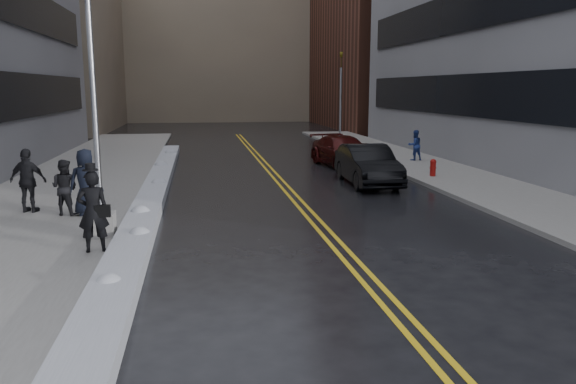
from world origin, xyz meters
name	(u,v)px	position (x,y,z in m)	size (l,w,h in m)	color
ground	(238,259)	(0.00, 0.00, 0.00)	(160.00, 160.00, 0.00)	black
sidewalk_west	(70,187)	(-5.75, 10.00, 0.07)	(5.50, 50.00, 0.15)	gray
sidewalk_east	(455,177)	(10.00, 10.00, 0.07)	(4.00, 50.00, 0.15)	gray
lane_line_left	(278,183)	(2.35, 10.00, 0.00)	(0.12, 50.00, 0.01)	gold
lane_line_right	(285,183)	(2.65, 10.00, 0.00)	(0.12, 50.00, 0.01)	gold
snow_ridge	(154,192)	(-2.45, 8.00, 0.17)	(0.90, 30.00, 0.34)	#B8BAC2
building_west_far	(33,31)	(-15.50, 44.00, 9.00)	(14.00, 22.00, 18.00)	gray
building_far	(218,29)	(2.00, 60.00, 11.00)	(36.00, 16.00, 22.00)	gray
lamppost	(96,142)	(-3.30, 2.00, 2.53)	(0.65, 0.65, 7.62)	gray
fire_hydrant	(433,167)	(9.00, 10.00, 0.55)	(0.26, 0.26, 0.73)	maroon
traffic_signal	(341,95)	(8.50, 24.00, 3.40)	(0.16, 0.20, 6.00)	gray
pedestrian_fedora	(93,211)	(-3.23, 0.61, 1.09)	(0.68, 0.45, 1.87)	black
pedestrian_b	(65,187)	(-4.74, 4.68, 0.97)	(0.80, 0.62, 1.65)	black
pedestrian_c	(86,182)	(-4.10, 4.59, 1.13)	(0.96, 0.62, 1.96)	black
pedestrian_d	(28,181)	(-5.89, 5.24, 1.11)	(1.13, 0.47, 1.93)	black
pedestrian_east	(415,145)	(10.23, 15.17, 0.93)	(0.76, 0.59, 1.56)	navy
car_black	(368,165)	(5.87, 9.23, 0.80)	(1.69, 4.85, 1.60)	black
car_maroon	(343,151)	(6.26, 14.53, 0.75)	(2.09, 5.15, 1.49)	#380909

